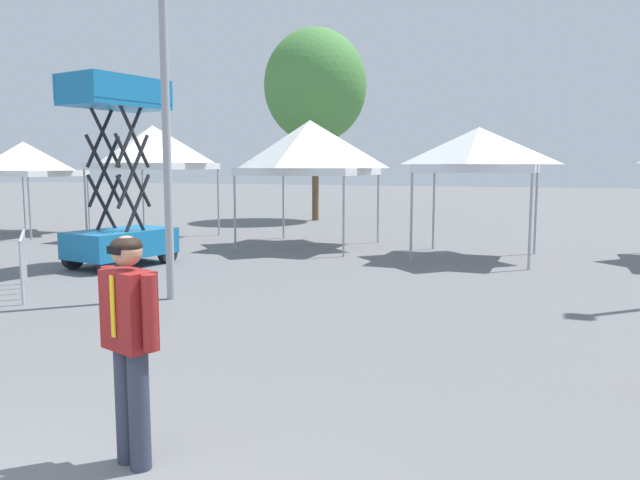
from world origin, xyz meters
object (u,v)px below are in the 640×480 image
canopy_tent_left_of_center (24,159)px  canopy_tent_behind_left (479,150)px  crowd_barrier_mid_lot (23,252)px  canopy_tent_center (153,148)px  light_pole_near_lift (164,38)px  tree_behind_tents_right (315,86)px  person_foreground (130,334)px  scissor_lift (120,211)px  canopy_tent_far_left (310,148)px

canopy_tent_left_of_center → canopy_tent_behind_left: (14.99, -0.32, 0.15)m
canopy_tent_left_of_center → crowd_barrier_mid_lot: size_ratio=2.06×
canopy_tent_center → crowd_barrier_mid_lot: 8.86m
light_pole_near_lift → tree_behind_tents_right: bearing=102.2°
canopy_tent_left_of_center → canopy_tent_center: 4.94m
canopy_tent_left_of_center → light_pole_near_lift: light_pole_near_lift is taller
canopy_tent_left_of_center → light_pole_near_lift: 12.90m
person_foreground → light_pole_near_lift: light_pole_near_lift is taller
canopy_tent_center → scissor_lift: 5.75m
scissor_lift → person_foreground: size_ratio=2.39×
canopy_tent_left_of_center → crowd_barrier_mid_lot: (7.88, -7.65, -1.78)m
canopy_tent_behind_left → canopy_tent_center: bearing=175.8°
canopy_tent_far_left → crowd_barrier_mid_lot: 8.58m
scissor_lift → crowd_barrier_mid_lot: size_ratio=2.79×
canopy_tent_far_left → tree_behind_tents_right: 9.12m
person_foreground → crowd_barrier_mid_lot: 7.53m
canopy_tent_center → person_foreground: size_ratio=2.00×
canopy_tent_center → light_pole_near_lift: light_pole_near_lift is taller
canopy_tent_far_left → canopy_tent_behind_left: bearing=-7.9°
tree_behind_tents_right → canopy_tent_left_of_center: bearing=-130.6°
light_pole_near_lift → crowd_barrier_mid_lot: bearing=-168.3°
scissor_lift → person_foreground: scissor_lift is taller
canopy_tent_left_of_center → canopy_tent_behind_left: size_ratio=0.97×
light_pole_near_lift → canopy_tent_behind_left: bearing=57.1°
canopy_tent_center → canopy_tent_behind_left: size_ratio=1.10×
canopy_tent_far_left → crowd_barrier_mid_lot: size_ratio=2.35×
crowd_barrier_mid_lot → canopy_tent_far_left: bearing=73.4°
tree_behind_tents_right → crowd_barrier_mid_lot: (0.63, -16.13, -4.87)m
canopy_tent_center → crowd_barrier_mid_lot: canopy_tent_center is taller
canopy_tent_behind_left → scissor_lift: 8.69m
light_pole_near_lift → crowd_barrier_mid_lot: (-2.73, -0.56, -3.65)m
canopy_tent_far_left → scissor_lift: (-2.78, -4.80, -1.54)m
canopy_tent_far_left → light_pole_near_lift: light_pole_near_lift is taller
tree_behind_tents_right → crowd_barrier_mid_lot: bearing=-87.8°
canopy_tent_left_of_center → canopy_tent_center: (4.91, 0.42, 0.34)m
canopy_tent_left_of_center → person_foreground: size_ratio=1.76×
tree_behind_tents_right → canopy_tent_behind_left: bearing=-48.7°
canopy_tent_center → person_foreground: canopy_tent_center is taller
canopy_tent_center → canopy_tent_far_left: bearing=-0.9°
canopy_tent_behind_left → tree_behind_tents_right: size_ratio=0.41×
canopy_tent_behind_left → person_foreground: canopy_tent_behind_left is taller
canopy_tent_center → scissor_lift: scissor_lift is taller
canopy_tent_far_left → tree_behind_tents_right: (-3.00, 8.14, 2.81)m
canopy_tent_behind_left → light_pole_near_lift: (-4.37, -6.76, 1.71)m
canopy_tent_left_of_center → canopy_tent_far_left: bearing=1.9°
light_pole_near_lift → crowd_barrier_mid_lot: size_ratio=5.05×
scissor_lift → canopy_tent_behind_left: bearing=28.9°
canopy_tent_center → canopy_tent_behind_left: 10.11m
canopy_tent_center → crowd_barrier_mid_lot: (2.97, -8.07, -2.13)m
person_foreground → tree_behind_tents_right: bearing=107.6°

